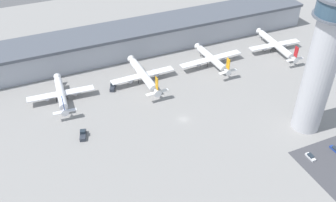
{
  "coord_description": "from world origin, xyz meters",
  "views": [
    {
      "loc": [
        -59.52,
        -118.19,
        108.56
      ],
      "look_at": [
        -4.61,
        7.32,
        6.71
      ],
      "focal_mm": 40.0,
      "sensor_mm": 36.0,
      "label": 1
    }
  ],
  "objects_px": {
    "control_tower": "(322,63)",
    "car_silver_sedan": "(311,157)",
    "airplane_gate_delta": "(276,45)",
    "service_truck_catering": "(113,87)",
    "service_truck_fuel": "(83,135)",
    "car_yellow_taxi": "(335,149)",
    "airplane_gate_charlie": "(212,59)",
    "service_truck_baggage": "(277,46)",
    "airplane_gate_bravo": "(143,75)",
    "airplane_gate_alpha": "(61,94)"
  },
  "relations": [
    {
      "from": "airplane_gate_alpha",
      "to": "airplane_gate_bravo",
      "type": "bearing_deg",
      "value": -1.17
    },
    {
      "from": "service_truck_baggage",
      "to": "airplane_gate_charlie",
      "type": "bearing_deg",
      "value": -177.4
    },
    {
      "from": "service_truck_baggage",
      "to": "car_silver_sedan",
      "type": "distance_m",
      "value": 92.35
    },
    {
      "from": "control_tower",
      "to": "airplane_gate_delta",
      "type": "bearing_deg",
      "value": 64.51
    },
    {
      "from": "airplane_gate_bravo",
      "to": "airplane_gate_charlie",
      "type": "xyz_separation_m",
      "value": [
        40.41,
        0.53,
        0.05
      ]
    },
    {
      "from": "service_truck_fuel",
      "to": "car_yellow_taxi",
      "type": "relative_size",
      "value": 1.57
    },
    {
      "from": "airplane_gate_charlie",
      "to": "car_silver_sedan",
      "type": "distance_m",
      "value": 79.14
    },
    {
      "from": "control_tower",
      "to": "airplane_gate_charlie",
      "type": "bearing_deg",
      "value": 101.89
    },
    {
      "from": "service_truck_catering",
      "to": "service_truck_fuel",
      "type": "distance_m",
      "value": 37.22
    },
    {
      "from": "airplane_gate_delta",
      "to": "car_yellow_taxi",
      "type": "relative_size",
      "value": 8.77
    },
    {
      "from": "service_truck_catering",
      "to": "service_truck_fuel",
      "type": "bearing_deg",
      "value": -126.79
    },
    {
      "from": "control_tower",
      "to": "car_silver_sedan",
      "type": "distance_m",
      "value": 37.87
    },
    {
      "from": "service_truck_baggage",
      "to": "airplane_gate_bravo",
      "type": "bearing_deg",
      "value": -178.27
    },
    {
      "from": "airplane_gate_delta",
      "to": "car_yellow_taxi",
      "type": "xyz_separation_m",
      "value": [
        -28.24,
        -78.87,
        -3.82
      ]
    },
    {
      "from": "service_truck_catering",
      "to": "car_silver_sedan",
      "type": "bearing_deg",
      "value": -53.39
    },
    {
      "from": "airplane_gate_charlie",
      "to": "service_truck_baggage",
      "type": "height_order",
      "value": "airplane_gate_charlie"
    },
    {
      "from": "airplane_gate_delta",
      "to": "car_silver_sedan",
      "type": "relative_size",
      "value": 8.34
    },
    {
      "from": "service_truck_catering",
      "to": "car_silver_sedan",
      "type": "height_order",
      "value": "service_truck_catering"
    },
    {
      "from": "service_truck_fuel",
      "to": "car_silver_sedan",
      "type": "height_order",
      "value": "service_truck_fuel"
    },
    {
      "from": "service_truck_catering",
      "to": "airplane_gate_bravo",
      "type": "bearing_deg",
      "value": -2.42
    },
    {
      "from": "service_truck_fuel",
      "to": "car_yellow_taxi",
      "type": "xyz_separation_m",
      "value": [
        93.35,
        -49.87,
        -0.5
      ]
    },
    {
      "from": "control_tower",
      "to": "service_truck_baggage",
      "type": "bearing_deg",
      "value": 62.8
    },
    {
      "from": "service_truck_fuel",
      "to": "service_truck_baggage",
      "type": "relative_size",
      "value": 1.1
    },
    {
      "from": "airplane_gate_bravo",
      "to": "airplane_gate_charlie",
      "type": "height_order",
      "value": "airplane_gate_bravo"
    },
    {
      "from": "car_silver_sedan",
      "to": "airplane_gate_charlie",
      "type": "bearing_deg",
      "value": 91.39
    },
    {
      "from": "control_tower",
      "to": "airplane_gate_charlie",
      "type": "height_order",
      "value": "control_tower"
    },
    {
      "from": "airplane_gate_alpha",
      "to": "car_yellow_taxi",
      "type": "relative_size",
      "value": 7.26
    },
    {
      "from": "control_tower",
      "to": "airplane_gate_delta",
      "type": "distance_m",
      "value": 73.72
    },
    {
      "from": "airplane_gate_charlie",
      "to": "service_truck_fuel",
      "type": "distance_m",
      "value": 84.63
    },
    {
      "from": "airplane_gate_delta",
      "to": "service_truck_catering",
      "type": "distance_m",
      "value": 99.35
    },
    {
      "from": "car_yellow_taxi",
      "to": "car_silver_sedan",
      "type": "relative_size",
      "value": 0.95
    },
    {
      "from": "car_yellow_taxi",
      "to": "service_truck_baggage",
      "type": "bearing_deg",
      "value": 68.63
    },
    {
      "from": "service_truck_fuel",
      "to": "airplane_gate_delta",
      "type": "bearing_deg",
      "value": 13.41
    },
    {
      "from": "airplane_gate_charlie",
      "to": "service_truck_catering",
      "type": "bearing_deg",
      "value": 179.83
    },
    {
      "from": "airplane_gate_bravo",
      "to": "car_silver_sedan",
      "type": "distance_m",
      "value": 89.26
    },
    {
      "from": "service_truck_catering",
      "to": "service_truck_baggage",
      "type": "bearing_deg",
      "value": 1.07
    },
    {
      "from": "airplane_gate_bravo",
      "to": "car_yellow_taxi",
      "type": "distance_m",
      "value": 96.08
    },
    {
      "from": "control_tower",
      "to": "service_truck_baggage",
      "type": "relative_size",
      "value": 10.11
    },
    {
      "from": "car_yellow_taxi",
      "to": "service_truck_fuel",
      "type": "bearing_deg",
      "value": 151.89
    },
    {
      "from": "service_truck_fuel",
      "to": "car_yellow_taxi",
      "type": "distance_m",
      "value": 105.84
    },
    {
      "from": "control_tower",
      "to": "service_truck_catering",
      "type": "distance_m",
      "value": 98.84
    },
    {
      "from": "airplane_gate_alpha",
      "to": "airplane_gate_bravo",
      "type": "height_order",
      "value": "airplane_gate_bravo"
    },
    {
      "from": "airplane_gate_alpha",
      "to": "airplane_gate_delta",
      "type": "distance_m",
      "value": 124.84
    },
    {
      "from": "airplane_gate_charlie",
      "to": "service_truck_fuel",
      "type": "xyz_separation_m",
      "value": [
        -79.2,
        -29.64,
        -3.42
      ]
    },
    {
      "from": "airplane_gate_charlie",
      "to": "car_silver_sedan",
      "type": "height_order",
      "value": "airplane_gate_charlie"
    },
    {
      "from": "airplane_gate_delta",
      "to": "service_truck_baggage",
      "type": "xyz_separation_m",
      "value": [
        3.69,
        2.74,
        -3.31
      ]
    },
    {
      "from": "control_tower",
      "to": "airplane_gate_alpha",
      "type": "bearing_deg",
      "value": 146.83
    },
    {
      "from": "airplane_gate_charlie",
      "to": "airplane_gate_delta",
      "type": "height_order",
      "value": "airplane_gate_charlie"
    },
    {
      "from": "airplane_gate_alpha",
      "to": "car_silver_sedan",
      "type": "bearing_deg",
      "value": -43.24
    },
    {
      "from": "control_tower",
      "to": "airplane_gate_bravo",
      "type": "xyz_separation_m",
      "value": [
        -53.49,
        61.59,
        -28.16
      ]
    }
  ]
}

